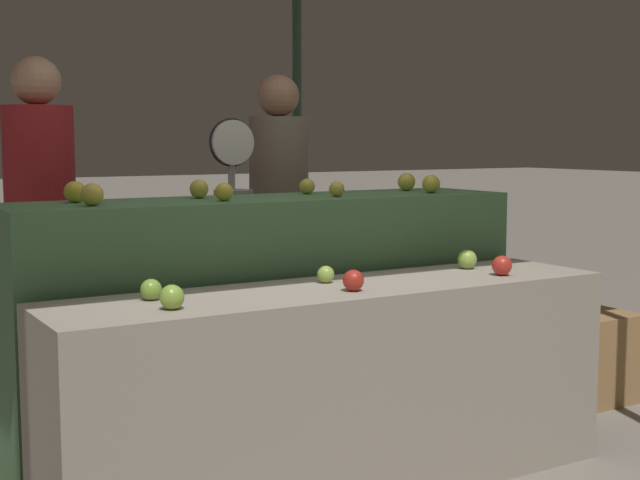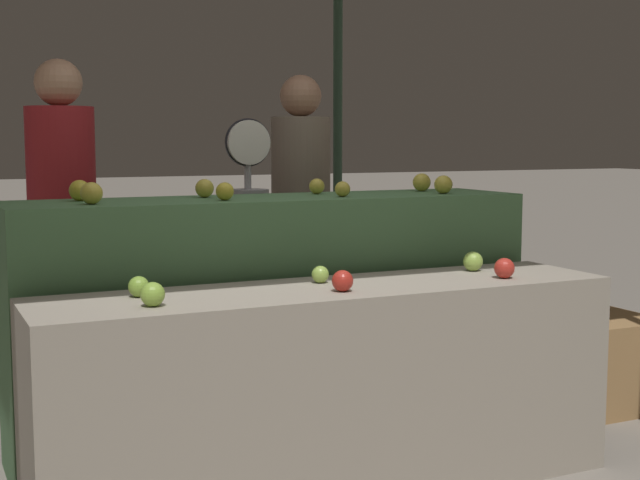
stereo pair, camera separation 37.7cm
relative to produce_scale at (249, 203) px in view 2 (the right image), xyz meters
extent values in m
cylinder|color=#33513D|center=(1.42, 1.85, 0.28)|extent=(0.07, 0.07, 2.72)
cube|color=gray|center=(-0.10, -1.17, -0.66)|extent=(2.34, 0.55, 0.83)
cube|color=#4C7A4C|center=(-0.10, -0.57, -0.51)|extent=(2.34, 0.55, 1.14)
sphere|color=#84AD3D|center=(-0.84, -1.28, -0.21)|extent=(0.09, 0.09, 0.09)
sphere|color=#AD281E|center=(-0.11, -1.29, -0.21)|extent=(0.08, 0.08, 0.08)
sphere|color=#B72D23|center=(0.65, -1.28, -0.21)|extent=(0.09, 0.09, 0.09)
sphere|color=#7AA338|center=(-0.84, -1.08, -0.21)|extent=(0.08, 0.08, 0.08)
sphere|color=#8EB247|center=(-0.09, -1.07, -0.22)|extent=(0.07, 0.07, 0.07)
sphere|color=#8EB247|center=(0.65, -1.06, -0.21)|extent=(0.09, 0.09, 0.09)
sphere|color=yellow|center=(-0.92, -0.68, 0.11)|extent=(0.09, 0.09, 0.09)
sphere|color=gold|center=(-0.37, -0.69, 0.10)|extent=(0.08, 0.08, 0.08)
sphere|color=gold|center=(0.19, -0.69, 0.10)|extent=(0.07, 0.07, 0.07)
sphere|color=gold|center=(0.73, -0.69, 0.11)|extent=(0.09, 0.09, 0.09)
sphere|color=gold|center=(-0.93, -0.47, 0.11)|extent=(0.09, 0.09, 0.09)
sphere|color=gold|center=(-0.39, -0.47, 0.11)|extent=(0.08, 0.08, 0.08)
sphere|color=gold|center=(0.17, -0.45, 0.10)|extent=(0.07, 0.07, 0.07)
sphere|color=gold|center=(0.74, -0.47, 0.11)|extent=(0.09, 0.09, 0.09)
cylinder|color=#99999E|center=(0.00, 0.01, -0.37)|extent=(0.04, 0.04, 1.41)
cylinder|color=black|center=(0.00, 0.01, 0.31)|extent=(0.24, 0.01, 0.24)
cylinder|color=silver|center=(0.00, -0.01, 0.31)|extent=(0.23, 0.02, 0.23)
cylinder|color=#99999E|center=(0.00, -0.01, 0.13)|extent=(0.01, 0.01, 0.14)
cylinder|color=#99999E|center=(0.00, -0.01, 0.06)|extent=(0.20, 0.20, 0.03)
cube|color=#2D2D38|center=(0.41, 0.27, -0.67)|extent=(0.25, 0.15, 0.82)
cylinder|color=#756656|center=(0.41, 0.27, 0.09)|extent=(0.33, 0.33, 0.71)
sphere|color=#936B51|center=(0.41, 0.27, 0.56)|extent=(0.23, 0.23, 0.23)
cube|color=#2D2D38|center=(-0.87, 0.35, -0.66)|extent=(0.29, 0.23, 0.84)
cylinder|color=maroon|center=(-0.87, 0.35, 0.12)|extent=(0.43, 0.43, 0.73)
sphere|color=tan|center=(-0.87, 0.35, 0.61)|extent=(0.24, 0.24, 0.24)
cube|color=#9E7547|center=(1.71, -0.77, -0.84)|extent=(0.48, 0.48, 0.48)
camera|label=1|loc=(-1.94, -4.09, 0.32)|focal=50.00mm
camera|label=2|loc=(-1.60, -4.27, 0.32)|focal=50.00mm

